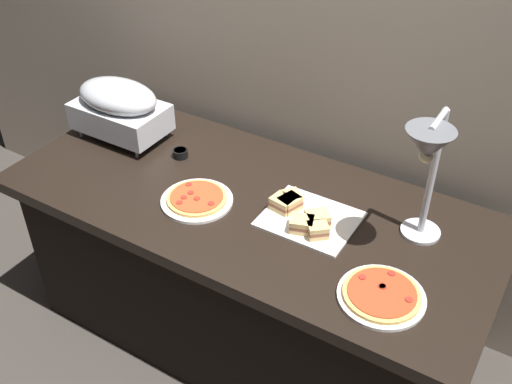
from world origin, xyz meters
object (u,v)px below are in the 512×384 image
pizza_plate_front (197,199)px  pizza_plate_center (382,295)px  heat_lamp (428,156)px  sandwich_platter (304,215)px  chafing_dish (119,107)px  sauce_cup_near (180,153)px

pizza_plate_front → pizza_plate_center: 0.79m
pizza_plate_front → pizza_plate_center: bearing=-7.4°
heat_lamp → sandwich_platter: heat_lamp is taller
chafing_dish → sauce_cup_near: bearing=-0.4°
pizza_plate_front → heat_lamp: bearing=10.9°
heat_lamp → pizza_plate_front: (-0.78, -0.15, -0.38)m
sandwich_platter → heat_lamp: bearing=5.7°
heat_lamp → pizza_plate_front: heat_lamp is taller
heat_lamp → pizza_plate_center: 0.45m
sauce_cup_near → pizza_plate_front: bearing=-42.0°
chafing_dish → heat_lamp: bearing=-3.0°
heat_lamp → sandwich_platter: 0.53m
chafing_dish → sauce_cup_near: 0.34m
pizza_plate_front → sauce_cup_near: 0.33m
chafing_dish → pizza_plate_center: 1.38m
pizza_plate_center → sandwich_platter: sandwich_platter is taller
sandwich_platter → sauce_cup_near: bearing=170.5°
sauce_cup_near → pizza_plate_center: bearing=-17.3°
heat_lamp → pizza_plate_front: bearing=-169.1°
pizza_plate_front → pizza_plate_center: size_ratio=0.99×
sandwich_platter → pizza_plate_center: bearing=-28.9°
pizza_plate_center → sauce_cup_near: 1.07m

